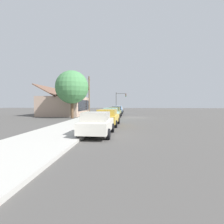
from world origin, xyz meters
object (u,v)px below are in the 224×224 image
(car_silver, at_px, (119,109))
(car_seafoam, at_px, (111,114))
(car_olive, at_px, (115,112))
(utility_pole_wooden, at_px, (89,94))
(car_skyblue, at_px, (118,110))
(traffic_light_main, at_px, (120,98))
(car_ivory, at_px, (97,124))
(shade_tree, at_px, (72,87))
(car_charcoal, at_px, (116,111))
(car_mustard, at_px, (108,117))
(fire_hydrant_red, at_px, (107,113))

(car_silver, bearing_deg, car_seafoam, 177.32)
(car_olive, distance_m, utility_pole_wooden, 9.57)
(car_skyblue, xyz_separation_m, traffic_light_main, (9.73, -0.12, 2.67))
(car_skyblue, bearing_deg, utility_pole_wooden, 124.64)
(car_silver, bearing_deg, utility_pole_wooden, 147.93)
(car_seafoam, bearing_deg, car_ivory, -177.01)
(car_olive, distance_m, shade_tree, 7.58)
(car_skyblue, bearing_deg, car_charcoal, 177.94)
(car_olive, distance_m, traffic_light_main, 21.14)
(traffic_light_main, bearing_deg, car_olive, 179.62)
(car_seafoam, relative_size, car_charcoal, 0.98)
(car_skyblue, bearing_deg, car_olive, 178.25)
(car_ivory, xyz_separation_m, car_skyblue, (28.29, -0.15, 0.00))
(car_mustard, bearing_deg, car_silver, 2.10)
(car_mustard, height_order, fire_hydrant_red, car_mustard)
(traffic_light_main, bearing_deg, shade_tree, 165.27)
(traffic_light_main, height_order, utility_pole_wooden, utility_pole_wooden)
(car_ivory, relative_size, car_silver, 1.05)
(car_olive, bearing_deg, fire_hydrant_red, 24.82)
(car_mustard, height_order, car_charcoal, same)
(shade_tree, bearing_deg, car_charcoal, -36.32)
(car_skyblue, distance_m, fire_hydrant_red, 7.82)
(car_mustard, relative_size, car_seafoam, 1.03)
(car_olive, bearing_deg, car_charcoal, 2.05)
(shade_tree, relative_size, traffic_light_main, 1.33)
(car_skyblue, bearing_deg, car_mustard, 178.42)
(car_silver, bearing_deg, car_skyblue, 177.49)
(car_ivory, bearing_deg, car_seafoam, 0.91)
(car_charcoal, relative_size, utility_pole_wooden, 0.65)
(car_olive, height_order, traffic_light_main, traffic_light_main)
(car_skyblue, bearing_deg, traffic_light_main, -2.30)
(car_ivory, relative_size, car_charcoal, 0.94)
(car_mustard, distance_m, car_olive, 11.48)
(car_olive, xyz_separation_m, shade_tree, (-2.65, 6.07, 3.68))
(car_charcoal, distance_m, fire_hydrant_red, 2.52)
(car_olive, bearing_deg, shade_tree, 115.45)
(car_seafoam, bearing_deg, shade_tree, 66.59)
(traffic_light_main, bearing_deg, car_seafoam, 179.44)
(car_mustard, relative_size, car_olive, 1.07)
(car_ivory, xyz_separation_m, car_charcoal, (22.63, -0.11, 0.00))
(car_charcoal, xyz_separation_m, car_skyblue, (5.66, -0.04, 0.00))
(car_ivory, bearing_deg, fire_hydrant_red, 4.81)
(fire_hydrant_red, bearing_deg, traffic_light_main, -5.45)
(car_silver, height_order, traffic_light_main, traffic_light_main)
(car_seafoam, height_order, car_skyblue, same)
(car_olive, distance_m, fire_hydrant_red, 3.91)
(car_seafoam, height_order, utility_pole_wooden, utility_pole_wooden)
(car_olive, relative_size, car_skyblue, 0.93)
(car_mustard, bearing_deg, utility_pole_wooden, 18.71)
(traffic_light_main, bearing_deg, car_skyblue, 179.32)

